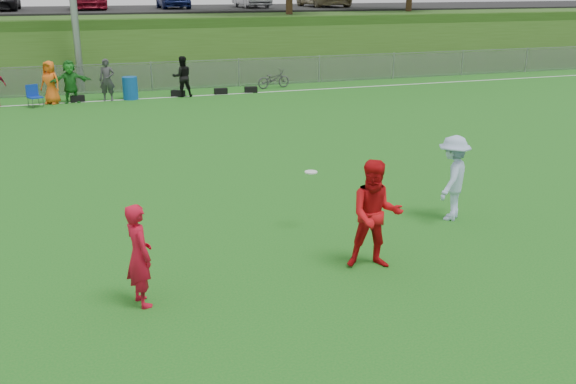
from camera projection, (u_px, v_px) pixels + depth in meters
name	position (u px, v px, depth m)	size (l,w,h in m)	color
ground	(309.00, 272.00, 10.68)	(120.00, 120.00, 0.00)	#156419
sideline_far	(159.00, 98.00, 26.88)	(60.00, 0.10, 0.01)	white
fence	(152.00, 76.00, 28.48)	(58.00, 0.06, 1.30)	gray
berm	(127.00, 38.00, 38.12)	(120.00, 18.00, 3.00)	#284914
parking_lot	(122.00, 9.00, 39.45)	(120.00, 12.00, 0.10)	black
spectator_row	(83.00, 81.00, 25.72)	(8.29, 0.91, 1.69)	#A90B2E
gear_bags	(184.00, 93.00, 27.26)	(7.86, 0.56, 0.26)	black
player_red_left	(139.00, 255.00, 9.39)	(0.58, 0.38, 1.58)	red
player_red_center	(376.00, 215.00, 10.61)	(0.91, 0.71, 1.86)	red
player_blue	(453.00, 178.00, 12.86)	(1.12, 0.64, 1.73)	#A4BCE4
frisbee	(311.00, 172.00, 12.21)	(0.25, 0.25, 0.02)	silver
recycling_bin	(130.00, 88.00, 26.45)	(0.62, 0.62, 0.92)	#0E489B
camp_chair	(35.00, 101.00, 24.84)	(0.63, 0.64, 0.86)	#0E2F9B
bicycle	(273.00, 79.00, 29.29)	(0.55, 1.59, 0.84)	#333235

